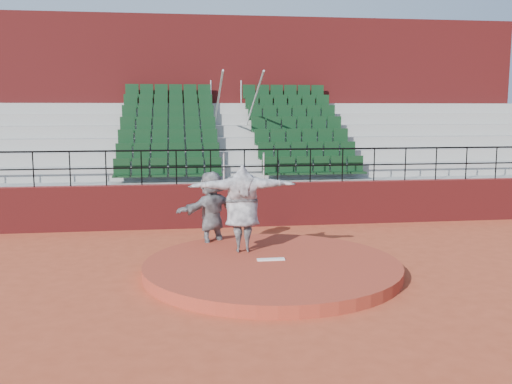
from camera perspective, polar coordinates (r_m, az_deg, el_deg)
The scene contains 9 objects.
ground at distance 12.36m, azimuth 1.61°, elevation -8.12°, with size 90.00×90.00×0.00m, color #A94226.
pitchers_mound at distance 12.33m, azimuth 1.61°, elevation -7.56°, with size 5.50×5.50×0.25m, color #9C3623.
pitching_rubber at distance 12.43m, azimuth 1.50°, elevation -6.75°, with size 0.60×0.15×0.03m, color white.
boundary_wall at distance 17.05m, azimuth -1.16°, elevation -1.28°, with size 24.00×0.30×1.30m, color maroon.
wall_railing at distance 16.87m, azimuth -1.17°, elevation 3.34°, with size 24.04×0.05×1.03m.
seating_deck at distance 20.54m, azimuth -2.36°, elevation 2.59°, with size 24.00×5.97×4.63m.
press_box_facade at distance 24.37m, azimuth -3.30°, elevation 8.46°, with size 24.00×3.00×7.10m, color maroon.
pitcher at distance 12.99m, azimuth -1.39°, elevation -1.65°, with size 2.45×0.67×2.00m, color black.
fielder at distance 14.10m, azimuth -4.48°, elevation -1.92°, with size 1.85×0.59×1.99m, color black.
Camera 1 is at (-1.97, -11.69, 3.51)m, focal length 40.00 mm.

